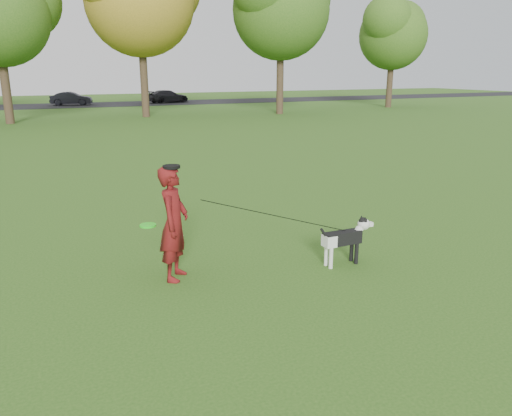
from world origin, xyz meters
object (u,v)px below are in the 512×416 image
car_mid (71,99)px  car_right (168,96)px  dog (346,236)px  man (174,224)px

car_mid → car_right: bearing=-75.1°
dog → car_right: (7.69, 40.33, 0.13)m
car_mid → man: bearing=-167.7°
man → car_mid: size_ratio=0.50×
man → car_mid: bearing=29.4°
dog → car_right: size_ratio=0.25×
dog → car_mid: size_ratio=0.29×
man → dog: 2.68m
car_right → man: bearing=151.8°
dog → car_right: 41.05m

